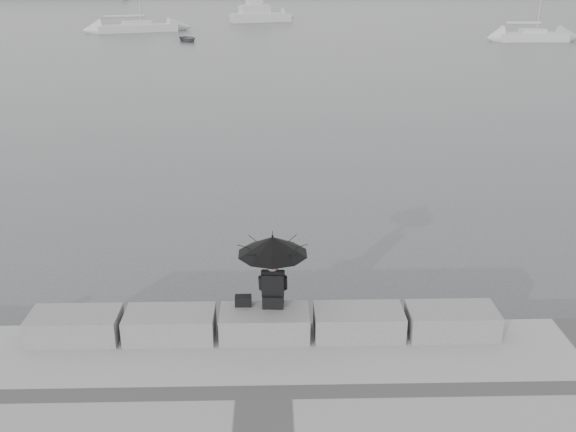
{
  "coord_description": "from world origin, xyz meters",
  "views": [
    {
      "loc": [
        0.17,
        -10.54,
        6.73
      ],
      "look_at": [
        0.51,
        3.0,
        1.5
      ],
      "focal_mm": 40.0,
      "sensor_mm": 36.0,
      "label": 1
    }
  ],
  "objects_px": {
    "sailboat_left": "(137,27)",
    "sailboat_right": "(532,36)",
    "motor_cruiser": "(260,15)",
    "dinghy": "(188,39)",
    "seated_person": "(273,254)"
  },
  "relations": [
    {
      "from": "sailboat_right",
      "to": "motor_cruiser",
      "type": "height_order",
      "value": "sailboat_right"
    },
    {
      "from": "dinghy",
      "to": "motor_cruiser",
      "type": "bearing_deg",
      "value": 46.03
    },
    {
      "from": "seated_person",
      "to": "motor_cruiser",
      "type": "xyz_separation_m",
      "value": [
        -1.49,
        80.48,
        -1.13
      ]
    },
    {
      "from": "sailboat_right",
      "to": "seated_person",
      "type": "bearing_deg",
      "value": -115.09
    },
    {
      "from": "sailboat_right",
      "to": "dinghy",
      "type": "distance_m",
      "value": 34.23
    },
    {
      "from": "sailboat_right",
      "to": "motor_cruiser",
      "type": "xyz_separation_m",
      "value": [
        -27.37,
        25.64,
        0.35
      ]
    },
    {
      "from": "motor_cruiser",
      "to": "sailboat_left",
      "type": "bearing_deg",
      "value": -151.32
    },
    {
      "from": "motor_cruiser",
      "to": "dinghy",
      "type": "height_order",
      "value": "motor_cruiser"
    },
    {
      "from": "motor_cruiser",
      "to": "dinghy",
      "type": "relative_size",
      "value": 2.77
    },
    {
      "from": "sailboat_right",
      "to": "dinghy",
      "type": "relative_size",
      "value": 4.23
    },
    {
      "from": "dinghy",
      "to": "seated_person",
      "type": "bearing_deg",
      "value": -110.08
    },
    {
      "from": "sailboat_left",
      "to": "sailboat_right",
      "type": "bearing_deg",
      "value": -35.83
    },
    {
      "from": "sailboat_right",
      "to": "motor_cruiser",
      "type": "bearing_deg",
      "value": 137.04
    },
    {
      "from": "sailboat_left",
      "to": "motor_cruiser",
      "type": "distance_m",
      "value": 20.03
    },
    {
      "from": "seated_person",
      "to": "motor_cruiser",
      "type": "distance_m",
      "value": 80.51
    }
  ]
}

